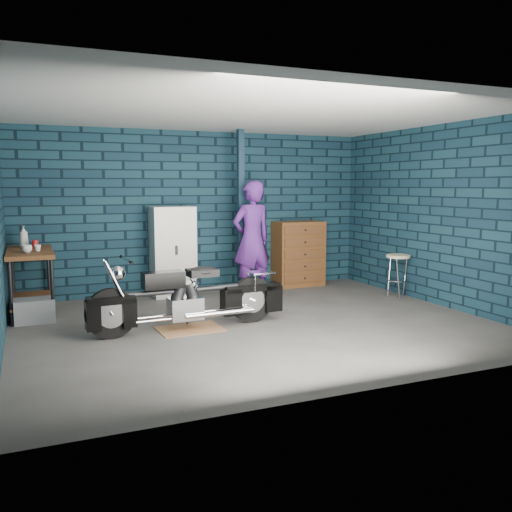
{
  "coord_description": "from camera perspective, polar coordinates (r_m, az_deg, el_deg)",
  "views": [
    {
      "loc": [
        -2.69,
        -6.35,
        1.81
      ],
      "look_at": [
        0.12,
        0.3,
        0.86
      ],
      "focal_mm": 38.0,
      "sensor_mm": 36.0,
      "label": 1
    }
  ],
  "objects": [
    {
      "name": "ground",
      "position": [
        7.13,
        0.02,
        -7.19
      ],
      "size": [
        6.0,
        6.0,
        0.0
      ],
      "primitive_type": "plane",
      "color": "#514F4C",
      "rests_on": "ground"
    },
    {
      "name": "room_walls",
      "position": [
        7.41,
        -1.66,
        8.23
      ],
      "size": [
        6.02,
        5.01,
        2.71
      ],
      "color": "#102735",
      "rests_on": "ground"
    },
    {
      "name": "support_post",
      "position": [
        8.92,
        -1.62,
        4.55
      ],
      "size": [
        0.1,
        0.1,
        2.7
      ],
      "primitive_type": "cube",
      "color": "#102433",
      "rests_on": "ground"
    },
    {
      "name": "workbench",
      "position": [
        8.21,
        -22.56,
        -2.57
      ],
      "size": [
        0.6,
        1.4,
        0.91
      ],
      "primitive_type": "cube",
      "color": "brown",
      "rests_on": "ground"
    },
    {
      "name": "drip_mat",
      "position": [
        6.94,
        -6.98,
        -7.62
      ],
      "size": [
        0.81,
        0.63,
        0.01
      ],
      "primitive_type": "cube",
      "rotation": [
        0.0,
        0.0,
        0.04
      ],
      "color": "#90603F",
      "rests_on": "ground"
    },
    {
      "name": "motorcycle",
      "position": [
        6.83,
        -7.04,
        -3.8
      ],
      "size": [
        2.18,
        0.67,
        0.95
      ],
      "primitive_type": null,
      "rotation": [
        0.0,
        0.0,
        0.04
      ],
      "color": "black",
      "rests_on": "ground"
    },
    {
      "name": "person",
      "position": [
        8.71,
        -0.45,
        1.76
      ],
      "size": [
        0.75,
        0.56,
        1.87
      ],
      "primitive_type": "imported",
      "rotation": [
        0.0,
        0.0,
        3.31
      ],
      "color": "#53217C",
      "rests_on": "ground"
    },
    {
      "name": "storage_bin",
      "position": [
        7.78,
        -22.27,
        -5.33
      ],
      "size": [
        0.5,
        0.36,
        0.31
      ],
      "primitive_type": "cube",
      "color": "gray",
      "rests_on": "ground"
    },
    {
      "name": "locker",
      "position": [
        8.91,
        -8.75,
        0.47
      ],
      "size": [
        0.68,
        0.49,
        1.46
      ],
      "primitive_type": "cube",
      "color": "silver",
      "rests_on": "ground"
    },
    {
      "name": "tool_chest",
      "position": [
        9.75,
        4.52,
        0.24
      ],
      "size": [
        0.87,
        0.48,
        1.16
      ],
      "primitive_type": "cube",
      "color": "brown",
      "rests_on": "ground"
    },
    {
      "name": "shop_stool",
      "position": [
        9.04,
        14.67,
        -2.05
      ],
      "size": [
        0.4,
        0.4,
        0.69
      ],
      "primitive_type": null,
      "rotation": [
        0.0,
        0.0,
        -0.06
      ],
      "color": "beige",
      "rests_on": "ground"
    },
    {
      "name": "cup_a",
      "position": [
        7.84,
        -22.97,
        0.7
      ],
      "size": [
        0.17,
        0.17,
        0.1
      ],
      "primitive_type": "imported",
      "rotation": [
        0.0,
        0.0,
        -0.35
      ],
      "color": "beige",
      "rests_on": "workbench"
    },
    {
      "name": "cup_b",
      "position": [
        7.96,
        -22.01,
        0.78
      ],
      "size": [
        0.11,
        0.11,
        0.09
      ],
      "primitive_type": "imported",
      "rotation": [
        0.0,
        0.0,
        0.18
      ],
      "color": "beige",
      "rests_on": "workbench"
    },
    {
      "name": "mug_red",
      "position": [
        8.27,
        -22.23,
        1.14
      ],
      "size": [
        0.09,
        0.09,
        0.12
      ],
      "primitive_type": "cylinder",
      "rotation": [
        0.0,
        0.0,
        -0.04
      ],
      "color": "#A51618",
      "rests_on": "workbench"
    },
    {
      "name": "bottle",
      "position": [
        8.48,
        -23.26,
        1.89
      ],
      "size": [
        0.16,
        0.16,
        0.32
      ],
      "primitive_type": "imported",
      "rotation": [
        0.0,
        0.0,
        0.32
      ],
      "color": "gray",
      "rests_on": "workbench"
    }
  ]
}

